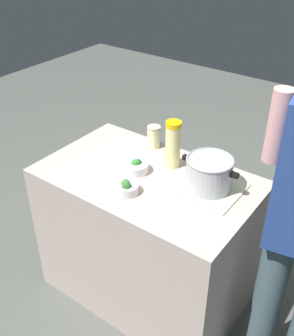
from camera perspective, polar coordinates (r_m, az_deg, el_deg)
name	(u,v)px	position (r m, az deg, el deg)	size (l,w,h in m)	color
ground_plane	(147,288)	(2.73, 0.00, -16.41)	(8.00, 8.00, 0.00)	#525650
counter_slab	(147,237)	(2.42, 0.00, -9.68)	(1.16, 0.70, 0.87)	#BBA69B
dish_cloth	(208,188)	(2.08, 8.49, -2.73)	(0.33, 0.30, 0.01)	beige
cooking_pot	(209,173)	(2.03, 8.69, -0.66)	(0.31, 0.24, 0.17)	#B7B7BC
lemonade_pitcher	(173,144)	(2.18, 3.65, 3.34)	(0.08, 0.08, 0.27)	#ECE793
mason_jar	(154,137)	(2.39, 0.96, 4.41)	(0.08, 0.08, 0.13)	beige
broccoli_bowl_front	(127,188)	(2.02, -2.86, -2.77)	(0.12, 0.12, 0.07)	silver
broccoli_bowl_center	(136,167)	(2.18, -1.59, 0.17)	(0.14, 0.14, 0.07)	silver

